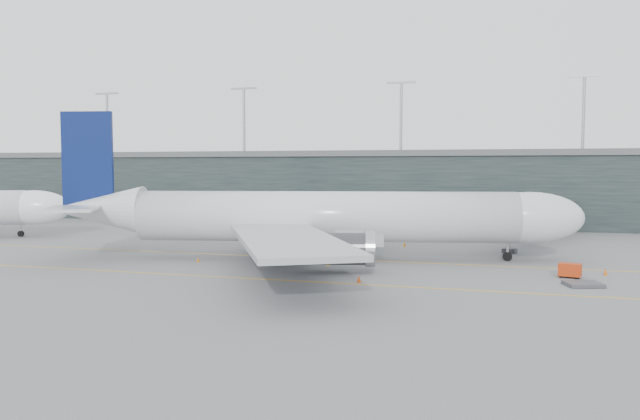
# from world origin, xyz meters

# --- Properties ---
(ground) EXTENTS (320.00, 320.00, 0.00)m
(ground) POSITION_xyz_m (0.00, 0.00, 0.00)
(ground) COLOR #57575C
(ground) RESTS_ON ground
(taxiline_a) EXTENTS (160.00, 0.25, 0.02)m
(taxiline_a) POSITION_xyz_m (0.00, -4.00, 0.01)
(taxiline_a) COLOR orange
(taxiline_a) RESTS_ON ground
(taxiline_b) EXTENTS (160.00, 0.25, 0.02)m
(taxiline_b) POSITION_xyz_m (0.00, -20.00, 0.01)
(taxiline_b) COLOR orange
(taxiline_b) RESTS_ON ground
(taxiline_lead_main) EXTENTS (0.25, 60.00, 0.02)m
(taxiline_lead_main) POSITION_xyz_m (5.00, 20.00, 0.01)
(taxiline_lead_main) COLOR orange
(taxiline_lead_main) RESTS_ON ground
(terminal) EXTENTS (240.00, 36.00, 29.00)m
(terminal) POSITION_xyz_m (-0.00, 58.00, 7.62)
(terminal) COLOR black
(terminal) RESTS_ON ground
(main_aircraft) EXTENTS (67.78, 62.71, 19.13)m
(main_aircraft) POSITION_xyz_m (2.93, -4.47, 5.37)
(main_aircraft) COLOR silver
(main_aircraft) RESTS_ON ground
(jet_bridge) EXTENTS (14.50, 43.76, 5.78)m
(jet_bridge) POSITION_xyz_m (28.45, 21.04, 4.32)
(jet_bridge) COLOR #2C2C31
(jet_bridge) RESTS_ON ground
(gse_cart) EXTENTS (2.54, 1.91, 1.56)m
(gse_cart) POSITION_xyz_m (32.21, -10.10, 0.87)
(gse_cart) COLOR #AC2D0C
(gse_cart) RESTS_ON ground
(baggage_dolly) EXTENTS (4.07, 3.61, 0.34)m
(baggage_dolly) POSITION_xyz_m (32.99, -14.69, 0.21)
(baggage_dolly) COLOR #3D3D42
(baggage_dolly) RESTS_ON ground
(uld_a) EXTENTS (2.49, 2.20, 1.92)m
(uld_a) POSITION_xyz_m (-6.26, 9.93, 1.01)
(uld_a) COLOR #37363B
(uld_a) RESTS_ON ground
(uld_b) EXTENTS (2.08, 1.67, 1.88)m
(uld_b) POSITION_xyz_m (-3.09, 11.20, 0.99)
(uld_b) COLOR #37363B
(uld_b) RESTS_ON ground
(uld_c) EXTENTS (2.24, 1.95, 1.76)m
(uld_c) POSITION_xyz_m (1.01, 11.47, 0.92)
(uld_c) COLOR #37363B
(uld_c) RESTS_ON ground
(cone_nose) EXTENTS (0.47, 0.47, 0.75)m
(cone_nose) POSITION_xyz_m (36.14, -7.42, 0.38)
(cone_nose) COLOR #CA540B
(cone_nose) RESTS_ON ground
(cone_wing_stbd) EXTENTS (0.47, 0.47, 0.74)m
(cone_wing_stbd) POSITION_xyz_m (10.97, -18.95, 0.37)
(cone_wing_stbd) COLOR #DC480C
(cone_wing_stbd) RESTS_ON ground
(cone_wing_port) EXTENTS (0.47, 0.47, 0.75)m
(cone_wing_port) POSITION_xyz_m (11.27, 11.24, 0.38)
(cone_wing_port) COLOR orange
(cone_wing_port) RESTS_ON ground
(cone_tail) EXTENTS (0.40, 0.40, 0.63)m
(cone_tail) POSITION_xyz_m (-11.35, -11.17, 0.32)
(cone_tail) COLOR #CF690B
(cone_tail) RESTS_ON ground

